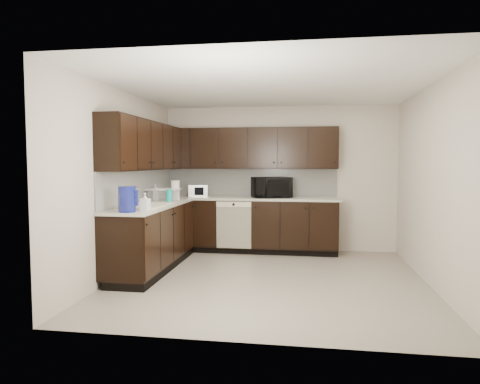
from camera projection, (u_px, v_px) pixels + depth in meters
name	position (u px, v px, depth m)	size (l,w,h in m)	color
floor	(269.00, 279.00, 5.60)	(4.00, 4.00, 0.00)	gray
ceiling	(270.00, 86.00, 5.42)	(4.00, 4.00, 0.00)	white
wall_back	(279.00, 178.00, 7.48)	(4.00, 0.02, 2.50)	#BFB3A3
wall_left	(122.00, 183.00, 5.81)	(0.02, 4.00, 2.50)	#BFB3A3
wall_right	(433.00, 185.00, 5.21)	(0.02, 4.00, 2.50)	#BFB3A3
wall_front	(249.00, 196.00, 3.54)	(4.00, 0.02, 2.50)	#BFB3A3
lower_cabinets	(212.00, 232.00, 6.81)	(3.00, 2.80, 0.90)	black
countertop	(211.00, 201.00, 6.78)	(3.03, 2.83, 0.04)	#B5B09E
backsplash	(202.00, 184.00, 7.00)	(3.00, 2.80, 0.48)	silver
upper_cabinets	(207.00, 147.00, 6.83)	(3.00, 2.80, 0.70)	black
dishwasher	(234.00, 222.00, 7.05)	(0.58, 0.04, 0.78)	beige
sink	(145.00, 210.00, 5.78)	(0.54, 0.82, 0.42)	beige
microwave	(271.00, 187.00, 7.16)	(0.62, 0.42, 0.34)	black
soap_bottle_a	(145.00, 202.00, 5.24)	(0.10, 0.10, 0.22)	gray
soap_bottle_b	(156.00, 192.00, 6.66)	(0.10, 0.10, 0.25)	gray
toaster_oven	(198.00, 191.00, 7.37)	(0.32, 0.24, 0.20)	#B7B8BA
storage_bin	(163.00, 195.00, 6.61)	(0.45, 0.33, 0.17)	silver
blue_pitcher	(127.00, 199.00, 5.08)	(0.21, 0.21, 0.31)	navy
teal_tumbler	(169.00, 196.00, 6.24)	(0.09, 0.09, 0.19)	#0D9890
paper_towel_roll	(175.00, 190.00, 6.77)	(0.14, 0.14, 0.30)	silver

